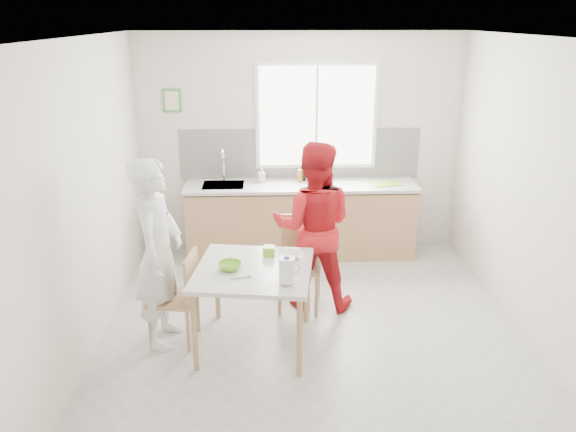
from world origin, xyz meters
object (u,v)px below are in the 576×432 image
chair_far (300,258)px  bowl_white (290,255)px  dining_table (254,276)px  person_red (313,227)px  wine_bottle_a (304,168)px  wine_bottle_b (310,171)px  chair_left (180,294)px  person_white (159,254)px  bowl_green (230,266)px  milk_jug (287,270)px

chair_far → bowl_white: chair_far is taller
dining_table → person_red: person_red is taller
chair_far → wine_bottle_a: size_ratio=2.96×
wine_bottle_b → dining_table: bearing=-107.0°
bowl_white → wine_bottle_a: bearing=82.9°
chair_left → person_white: person_white is taller
bowl_green → wine_bottle_a: size_ratio=0.64×
dining_table → wine_bottle_b: size_ratio=3.76×
person_red → milk_jug: person_red is taller
person_red → wine_bottle_b: 1.42m
dining_table → milk_jug: bearing=-48.5°
person_white → bowl_white: size_ratio=8.72×
person_white → bowl_green: bearing=-94.4°
chair_left → chair_far: (1.13, 0.68, 0.04)m
chair_left → person_red: (1.26, 0.66, 0.38)m
dining_table → chair_left: bearing=172.4°
wine_bottle_a → wine_bottle_b: (0.08, -0.08, -0.01)m
dining_table → milk_jug: size_ratio=4.82×
bowl_green → wine_bottle_b: (0.86, 2.18, 0.26)m
milk_jug → wine_bottle_b: size_ratio=0.78×
person_white → bowl_green: (0.64, -0.14, -0.07)m
chair_left → wine_bottle_b: (1.34, 2.06, 0.59)m
chair_left → bowl_white: size_ratio=4.39×
bowl_green → bowl_white: bowl_green is taller
dining_table → wine_bottle_a: wine_bottle_a is taller
chair_far → milk_jug: (-0.17, -1.09, 0.38)m
chair_left → milk_jug: (0.96, -0.41, 0.42)m
chair_far → bowl_green: bearing=-122.3°
person_red → wine_bottle_a: (-0.00, 1.49, 0.21)m
chair_far → wine_bottle_a: bearing=92.7°
chair_left → person_white: bearing=-90.0°
dining_table → wine_bottle_a: size_ratio=3.53×
bowl_green → wine_bottle_a: bearing=70.8°
dining_table → chair_left: chair_left is taller
bowl_green → milk_jug: size_ratio=0.88×
chair_left → wine_bottle_b: 2.53m
person_white → wine_bottle_b: (1.50, 2.04, 0.20)m
person_white → wine_bottle_a: size_ratio=5.45×
bowl_white → chair_far: bearing=77.4°
chair_far → bowl_white: 0.64m
chair_far → person_red: size_ratio=0.55×
chair_far → milk_jug: size_ratio=4.04×
chair_left → bowl_green: size_ratio=4.28×
dining_table → chair_left: (-0.68, 0.09, -0.21)m
person_white → bowl_white: bearing=-77.7°
bowl_white → wine_bottle_a: size_ratio=0.63×
person_white → wine_bottle_b: person_white is taller
chair_left → person_white: size_ratio=0.50×
person_red → person_white: bearing=31.8°
chair_left → wine_bottle_a: size_ratio=2.74×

